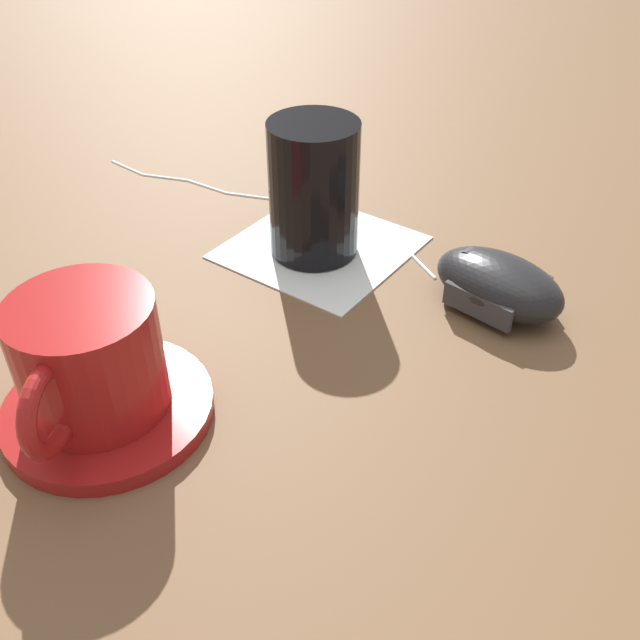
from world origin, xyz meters
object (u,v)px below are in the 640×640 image
object	(u,v)px
saucer	(109,409)
drinking_glass	(314,189)
computer_mouse	(498,284)
coffee_cup	(87,359)

from	to	relation	value
saucer	drinking_glass	world-z (taller)	drinking_glass
computer_mouse	drinking_glass	size ratio (longest dim) A/B	0.97
saucer	coffee_cup	distance (m)	0.04
coffee_cup	drinking_glass	size ratio (longest dim) A/B	0.96
coffee_cup	drinking_glass	distance (m)	0.23
coffee_cup	computer_mouse	size ratio (longest dim) A/B	0.99
drinking_glass	computer_mouse	bearing A→B (deg)	-161.14
saucer	drinking_glass	distance (m)	0.23
coffee_cup	drinking_glass	xyz separation A→B (m)	(0.06, -0.22, 0.01)
computer_mouse	saucer	bearing A→B (deg)	71.91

